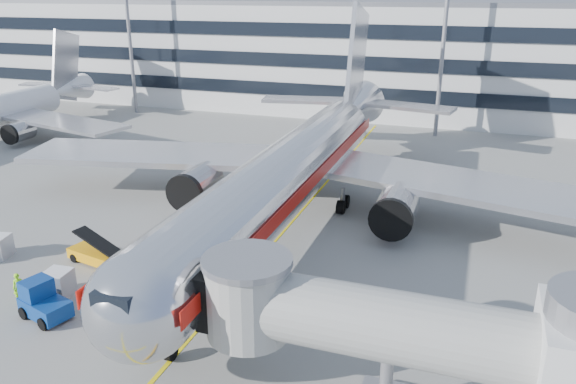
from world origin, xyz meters
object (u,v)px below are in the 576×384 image
(baggage_tug, at_px, (43,302))
(ramp_worker, at_px, (19,288))
(main_jet, at_px, (297,165))
(cargo_container_front, at_px, (58,283))
(belt_loader, at_px, (99,255))

(baggage_tug, bearing_deg, ramp_worker, 161.14)
(main_jet, relative_size, baggage_tug, 15.94)
(baggage_tug, relative_size, ramp_worker, 1.79)
(baggage_tug, distance_m, ramp_worker, 2.61)
(cargo_container_front, distance_m, ramp_worker, 2.12)
(belt_loader, bearing_deg, ramp_worker, -103.27)
(main_jet, height_order, belt_loader, main_jet)
(belt_loader, height_order, baggage_tug, belt_loader)
(belt_loader, distance_m, baggage_tug, 6.50)
(ramp_worker, bearing_deg, cargo_container_front, -4.48)
(main_jet, distance_m, baggage_tug, 20.79)
(main_jet, height_order, baggage_tug, main_jet)
(belt_loader, distance_m, cargo_container_front, 4.16)
(cargo_container_front, bearing_deg, main_jet, 59.91)
(main_jet, distance_m, cargo_container_front, 19.26)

